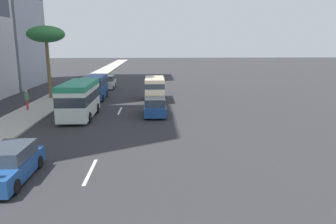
# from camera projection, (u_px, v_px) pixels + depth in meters

# --- Properties ---
(ground_plane) EXTENTS (198.00, 198.00, 0.00)m
(ground_plane) POSITION_uv_depth(u_px,v_px,m) (126.00, 99.00, 35.42)
(ground_plane) COLOR #2D2D30
(sidewalk_right) EXTENTS (162.00, 3.48, 0.15)m
(sidewalk_right) POSITION_uv_depth(u_px,v_px,m) (56.00, 99.00, 35.06)
(sidewalk_right) COLOR #B2ADA3
(sidewalk_right) RESTS_ON ground_plane
(lane_stripe_mid) EXTENTS (3.20, 0.16, 0.01)m
(lane_stripe_mid) POSITION_uv_depth(u_px,v_px,m) (90.00, 172.00, 15.47)
(lane_stripe_mid) COLOR silver
(lane_stripe_mid) RESTS_ON ground_plane
(lane_stripe_far) EXTENTS (3.20, 0.16, 0.01)m
(lane_stripe_far) POSITION_uv_depth(u_px,v_px,m) (120.00, 111.00, 29.22)
(lane_stripe_far) COLOR silver
(lane_stripe_far) RESTS_ON ground_plane
(car_lead) EXTENTS (4.46, 1.80, 1.55)m
(car_lead) POSITION_uv_depth(u_px,v_px,m) (10.00, 164.00, 14.41)
(car_lead) COLOR #1E478C
(car_lead) RESTS_ON ground_plane
(van_second) EXTENTS (5.30, 2.16, 2.57)m
(van_second) POSITION_uv_depth(u_px,v_px,m) (95.00, 86.00, 35.08)
(van_second) COLOR #1E478C
(van_second) RESTS_ON ground_plane
(minibus_third) EXTENTS (6.31, 2.43, 2.95)m
(minibus_third) POSITION_uv_depth(u_px,v_px,m) (79.00, 98.00, 26.29)
(minibus_third) COLOR silver
(minibus_third) RESTS_ON ground_plane
(car_fourth) EXTENTS (4.14, 1.92, 1.54)m
(car_fourth) POSITION_uv_depth(u_px,v_px,m) (155.00, 107.00, 27.33)
(car_fourth) COLOR #1E478C
(car_fourth) RESTS_ON ground_plane
(van_fifth) EXTENTS (5.03, 2.13, 2.46)m
(van_fifth) POSITION_uv_depth(u_px,v_px,m) (155.00, 88.00, 34.18)
(van_fifth) COLOR beige
(van_fifth) RESTS_ON ground_plane
(car_sixth) EXTENTS (4.63, 1.90, 1.72)m
(car_sixth) POSITION_uv_depth(u_px,v_px,m) (107.00, 82.00, 43.60)
(car_sixth) COLOR silver
(car_sixth) RESTS_ON ground_plane
(pedestrian_near_lamp) EXTENTS (0.32, 0.24, 1.81)m
(pedestrian_near_lamp) POSITION_uv_depth(u_px,v_px,m) (27.00, 99.00, 28.94)
(pedestrian_near_lamp) COLOR red
(pedestrian_near_lamp) RESTS_ON sidewalk_right
(palm_tree) EXTENTS (3.93, 3.93, 7.74)m
(palm_tree) POSITION_uv_depth(u_px,v_px,m) (46.00, 35.00, 34.00)
(palm_tree) COLOR brown
(palm_tree) RESTS_ON sidewalk_right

